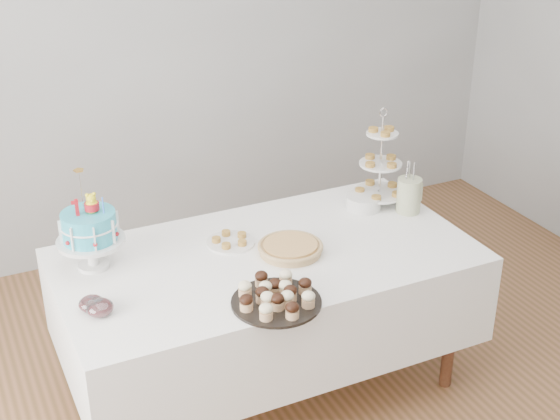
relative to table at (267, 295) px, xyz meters
name	(u,v)px	position (x,y,z in m)	size (l,w,h in m)	color
walls	(297,160)	(0.00, -0.30, 0.81)	(5.04, 4.04, 2.70)	#939698
table	(267,295)	(0.00, 0.00, 0.00)	(1.92, 1.02, 0.77)	white
birthday_cake	(91,242)	(-0.75, 0.22, 0.35)	(0.30, 0.30, 0.46)	silver
cupcake_tray	(276,295)	(-0.14, -0.40, 0.27)	(0.38, 0.38, 0.09)	black
pie	(290,248)	(0.10, -0.04, 0.25)	(0.31, 0.31, 0.05)	tan
tiered_stand	(381,164)	(0.76, 0.25, 0.45)	(0.27, 0.27, 0.52)	silver
plate_stack	(363,202)	(0.65, 0.22, 0.26)	(0.18, 0.18, 0.07)	silver
pastry_plate	(231,241)	(-0.11, 0.16, 0.24)	(0.23, 0.23, 0.03)	silver
jam_bowl_a	(100,308)	(-0.82, -0.17, 0.26)	(0.11, 0.11, 0.07)	silver
jam_bowl_b	(92,304)	(-0.84, -0.12, 0.26)	(0.11, 0.11, 0.06)	silver
utensil_pitcher	(409,194)	(0.84, 0.09, 0.33)	(0.13, 0.12, 0.28)	beige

